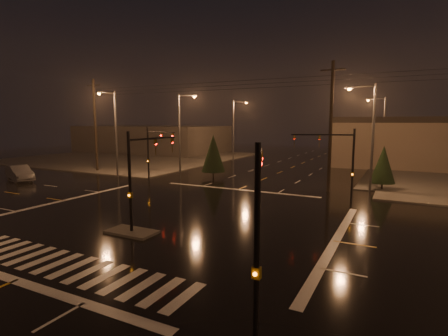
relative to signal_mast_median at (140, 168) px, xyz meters
The scene contains 21 objects.
ground 4.85m from the signal_mast_median, 90.00° to the left, with size 140.00×140.00×0.00m, color black.
sidewalk_nw 44.80m from the signal_mast_median, 132.21° to the left, with size 36.00×36.00×0.12m, color #45423E.
median_island 3.79m from the signal_mast_median, 90.00° to the right, with size 3.00×1.60×0.15m, color #45423E.
crosswalk 7.01m from the signal_mast_median, 90.00° to the right, with size 15.00×2.60×0.01m, color beige.
stop_bar_near 8.77m from the signal_mast_median, 90.00° to the right, with size 16.00×0.50×0.01m, color beige.
stop_bar_far 14.56m from the signal_mast_median, 90.00° to the left, with size 16.00×0.50×0.01m, color beige.
commercial_block 57.07m from the signal_mast_median, 127.83° to the left, with size 30.00×18.00×5.60m, color #403A38.
signal_mast_median is the anchor object (origin of this frame).
signal_mast_ne 16.27m from the signal_mast_median, 54.28° to the left, with size 4.84×1.86×6.00m.
signal_mast_nw 16.27m from the signal_mast_median, 125.72° to the left, with size 4.84×1.86×6.00m.
signal_mast_se 12.22m from the signal_mast_median, 33.15° to the right, with size 1.55×3.87×6.00m.
streetlight_1 23.94m from the signal_mast_median, 117.96° to the left, with size 2.77×0.32×10.00m.
streetlight_2 38.78m from the signal_mast_median, 106.79° to the left, with size 2.77×0.32×10.00m.
streetlight_3 22.20m from the signal_mast_median, 59.61° to the left, with size 2.77×0.32×10.00m.
streetlight_4 40.69m from the signal_mast_median, 74.03° to the left, with size 2.77×0.32×10.00m.
streetlight_5 21.53m from the signal_mast_median, 138.30° to the left, with size 0.32×2.77×10.00m.
utility_pole_0 27.95m from the signal_mast_median, 142.19° to the left, with size 2.20×0.32×12.00m.
utility_pole_1 19.00m from the signal_mast_median, 64.89° to the left, with size 2.20×0.32×12.00m.
conifer_0 23.79m from the signal_mast_median, 58.34° to the left, with size 2.29×2.29×4.27m.
conifer_3 20.39m from the signal_mast_median, 106.33° to the left, with size 2.80×2.80×5.08m.
car_crossing 25.17m from the signal_mast_median, 162.23° to the left, with size 1.82×5.23×1.72m, color #55565C.
Camera 1 is at (13.96, -19.30, 6.55)m, focal length 28.00 mm.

